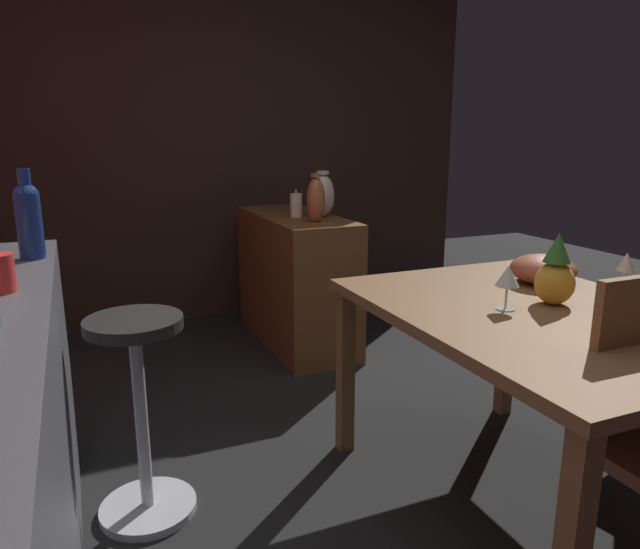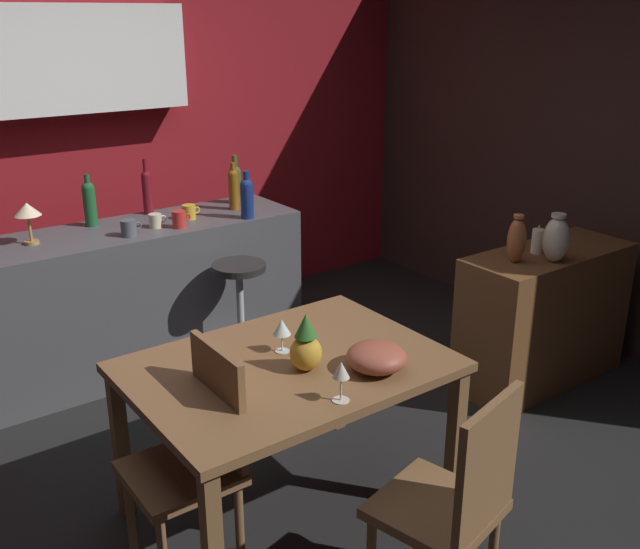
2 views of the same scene
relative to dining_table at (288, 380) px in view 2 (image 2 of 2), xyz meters
The scene contains 26 objects.
ground_plane 0.78m from the dining_table, 69.73° to the left, with size 9.00×9.00×0.00m, color black.
wall_kitchen_back 2.58m from the dining_table, 88.04° to the left, with size 5.20×0.33×2.60m.
wall_side_right 2.86m from the dining_table, 14.45° to the left, with size 0.10×4.40×2.60m, color #33231E.
dining_table is the anchor object (origin of this frame).
kitchen_counter 1.78m from the dining_table, 88.80° to the left, with size 2.10×0.60×0.90m, color #4C4C51.
sideboard_cabinet 1.94m from the dining_table, ahead, with size 1.10×0.44×0.82m, color brown.
chair_near_window 0.49m from the dining_table, behind, with size 0.40×0.40×0.93m.
chair_by_doorway 0.88m from the dining_table, 82.26° to the right, with size 0.48×0.48×0.95m.
bar_stool 1.37m from the dining_table, 68.64° to the left, with size 0.34×0.34×0.72m.
wine_glass_left 0.22m from the dining_table, 67.53° to the left, with size 0.08×0.08×0.15m.
wine_glass_right 0.43m from the dining_table, 91.47° to the right, with size 0.07×0.07×0.16m.
pineapple_centerpiece 0.21m from the dining_table, 72.09° to the right, with size 0.13×0.13×0.25m.
fruit_bowl 0.40m from the dining_table, 45.51° to the right, with size 0.25×0.25×0.11m, color #9E4C38.
wine_bottle_cobalt 1.74m from the dining_table, 64.62° to the left, with size 0.08×0.08×0.30m.
wine_bottle_ruby 2.06m from the dining_table, 82.34° to the left, with size 0.06×0.06×0.35m.
wine_bottle_green 1.99m from the dining_table, 93.62° to the left, with size 0.08×0.08×0.32m.
wine_bottle_olive 2.14m from the dining_table, 65.73° to the left, with size 0.08×0.08×0.32m.
wine_bottle_amber 1.97m from the dining_table, 66.57° to the left, with size 0.07×0.07×0.31m.
cup_slate 1.63m from the dining_table, 90.79° to the left, with size 0.12×0.09×0.10m.
cup_cream 1.71m from the dining_table, 84.05° to the left, with size 0.11×0.08×0.08m.
cup_mustard 1.80m from the dining_table, 76.28° to the left, with size 0.12×0.08×0.09m.
cup_red 1.65m from the dining_table, 79.70° to the left, with size 0.12×0.08×0.10m.
counter_lamp 1.91m from the dining_table, 106.32° to the left, with size 0.15×0.15×0.24m.
pillar_candle_tall 1.85m from the dining_table, ahead, with size 0.07×0.07×0.17m.
vase_ceramic_ivory 1.81m from the dining_table, ahead, with size 0.14×0.14×0.27m.
vase_copper 1.63m from the dining_table, ahead, with size 0.10×0.10×0.27m.
Camera 2 is at (-1.61, -2.63, 2.12)m, focal length 40.11 mm.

